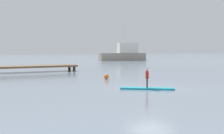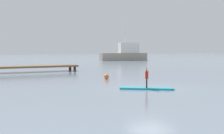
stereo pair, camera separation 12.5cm
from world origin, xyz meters
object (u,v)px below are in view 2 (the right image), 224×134
paddler_child_solo (147,77)px  mooring_buoy_near (106,77)px  fishing_boat_green_midground (125,54)px  paddleboard_near (147,89)px

paddler_child_solo → mooring_buoy_near: 6.37m
mooring_buoy_near → paddler_child_solo: bearing=-95.6°
paddler_child_solo → fishing_boat_green_midground: (21.21, 38.74, 0.64)m
paddleboard_near → fishing_boat_green_midground: (21.20, 38.73, 1.30)m
paddleboard_near → fishing_boat_green_midground: bearing=61.3°
paddler_child_solo → fishing_boat_green_midground: size_ratio=0.12×
fishing_boat_green_midground → paddleboard_near: bearing=-118.7°
paddleboard_near → fishing_boat_green_midground: size_ratio=0.28×
paddleboard_near → fishing_boat_green_midground: 44.18m
paddleboard_near → paddler_child_solo: (-0.01, -0.01, 0.66)m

